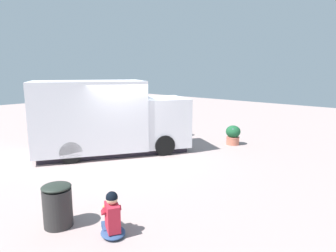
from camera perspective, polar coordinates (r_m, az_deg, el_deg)
name	(u,v)px	position (r m, az deg, el deg)	size (l,w,h in m)	color
ground_plane	(123,156)	(10.64, -8.54, -5.62)	(40.00, 40.00, 0.00)	#A48E8B
food_truck	(108,119)	(10.86, -11.39, 1.29)	(4.54, 5.66, 2.60)	white
person_customer	(112,218)	(5.72, -10.62, -16.85)	(0.79, 0.62, 0.84)	navy
planter_flowering_near	(233,135)	(12.26, 12.33, -1.61)	(0.58, 0.58, 0.78)	#C36A52
planter_flowering_far	(183,128)	(13.66, 2.98, -0.40)	(0.48, 0.48, 0.66)	silver
trash_bin	(58,205)	(6.23, -20.37, -13.94)	(0.55, 0.55, 0.85)	#2A2828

